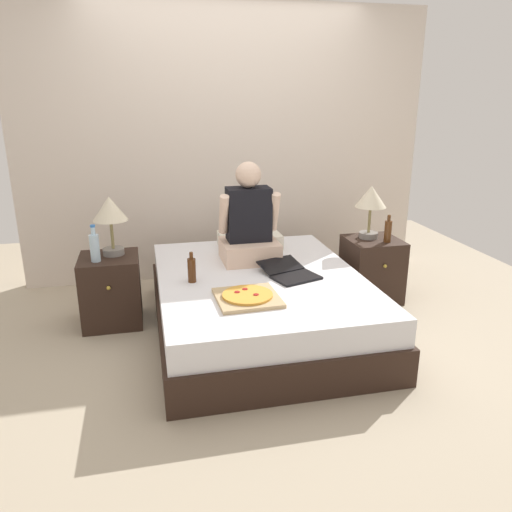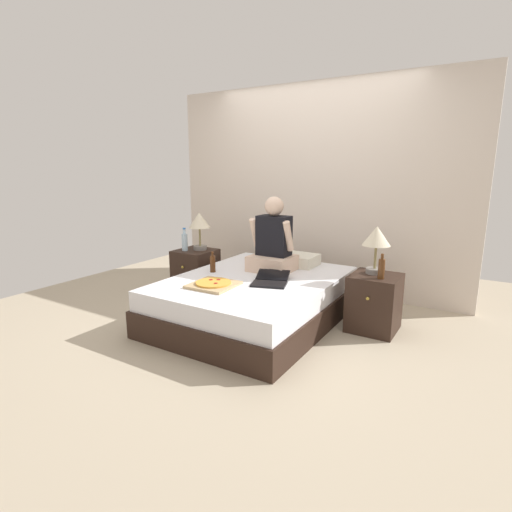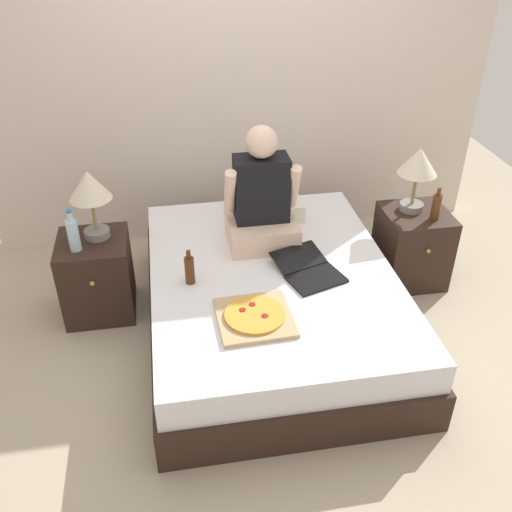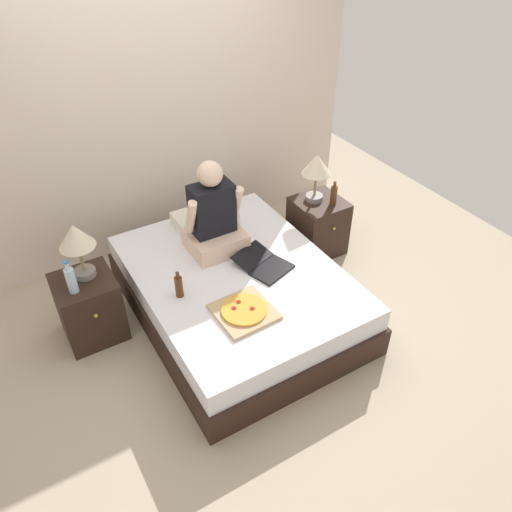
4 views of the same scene
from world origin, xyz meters
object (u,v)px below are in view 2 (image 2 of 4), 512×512
beer_bottle (381,268)px  nightstand_left (196,272)px  bed (255,299)px  lamp_on_left_nightstand (199,223)px  nightstand_right (374,303)px  person_seated (273,244)px  water_bottle (185,242)px  lamp_on_right_nightstand (376,239)px  pizza_box (213,284)px  laptop (270,281)px  beer_bottle_on_bed (213,263)px

beer_bottle → nightstand_left: bearing=177.5°
bed → lamp_on_left_nightstand: bearing=157.6°
bed → nightstand_left: 1.15m
nightstand_right → person_seated: (-1.09, -0.02, 0.46)m
water_bottle → nightstand_right: bearing=2.3°
beer_bottle → nightstand_right: bearing=125.0°
nightstand_right → beer_bottle: bearing=-55.0°
nightstand_right → lamp_on_right_nightstand: (-0.03, 0.05, 0.60)m
pizza_box → laptop: bearing=42.2°
pizza_box → lamp_on_right_nightstand: bearing=35.1°
nightstand_left → laptop: nightstand_left is taller
lamp_on_right_nightstand → nightstand_right: bearing=-59.1°
person_seated → laptop: size_ratio=1.58×
water_bottle → pizza_box: bearing=-36.6°
nightstand_left → nightstand_right: (2.17, 0.00, 0.00)m
bed → beer_bottle_on_bed: size_ratio=8.99×
bed → person_seated: 0.63m
lamp_on_left_nightstand → beer_bottle: 2.22m
nightstand_right → laptop: (-0.87, -0.46, 0.19)m
nightstand_right → beer_bottle_on_bed: bearing=-165.2°
pizza_box → nightstand_left: bearing=137.8°
bed → laptop: bearing=-19.4°
nightstand_right → lamp_on_left_nightstand: bearing=178.7°
water_bottle → nightstand_right: 2.29m
water_bottle → beer_bottle: size_ratio=1.20×
laptop → pizza_box: 0.54m
bed → pizza_box: 0.53m
lamp_on_left_nightstand → nightstand_right: 2.22m
lamp_on_left_nightstand → lamp_on_right_nightstand: same height
bed → lamp_on_left_nightstand: size_ratio=4.40×
laptop → beer_bottle_on_bed: beer_bottle_on_bed is taller
pizza_box → nightstand_right: bearing=32.9°
bed → beer_bottle_on_bed: bearing=-175.8°
lamp_on_right_nightstand → person_seated: bearing=-176.4°
beer_bottle → lamp_on_right_nightstand: bearing=123.7°
lamp_on_left_nightstand → beer_bottle_on_bed: (0.55, -0.47, -0.33)m
bed → lamp_on_right_nightstand: (1.06, 0.43, 0.65)m
nightstand_left → person_seated: size_ratio=0.69×
lamp_on_left_nightstand → water_bottle: bearing=-130.6°
water_bottle → bed: bearing=-14.0°
pizza_box → beer_bottle_on_bed: beer_bottle_on_bed is taller
lamp_on_left_nightstand → lamp_on_right_nightstand: (2.10, 0.00, 0.00)m
nightstand_left → laptop: 1.40m
bed → beer_bottle: 1.26m
laptop → water_bottle: bearing=165.1°
person_seated → laptop: person_seated is taller
lamp_on_left_nightstand → laptop: (1.26, -0.51, -0.40)m
lamp_on_left_nightstand → pizza_box: size_ratio=1.08×
nightstand_right → laptop: 1.00m
lamp_on_left_nightstand → lamp_on_right_nightstand: 2.10m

